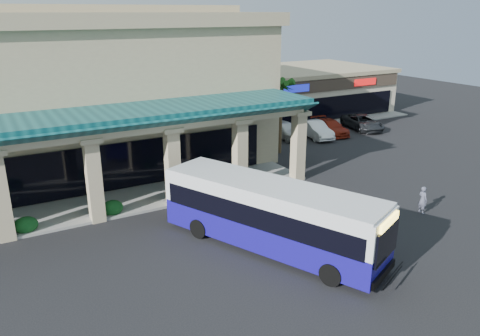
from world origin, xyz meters
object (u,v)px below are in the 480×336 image
pedestrian (423,200)px  car_silver (284,129)px  car_white (315,129)px  car_red (330,127)px  transit_bus (270,217)px  car_gray (362,122)px

pedestrian → car_silver: 17.86m
car_white → car_red: size_ratio=0.98×
pedestrian → car_red: 18.16m
transit_bus → car_silver: bearing=29.5°
car_red → pedestrian: bearing=-106.4°
car_silver → car_gray: 8.56m
car_white → car_gray: 5.96m
transit_bus → pedestrian: size_ratio=7.40×
pedestrian → car_silver: bearing=-2.5°
car_white → transit_bus: bearing=-125.4°
transit_bus → car_red: transit_bus is taller
pedestrian → car_red: pedestrian is taller
car_gray → car_white: bearing=-166.0°
car_silver → car_gray: bearing=-12.4°
car_red → car_white: bearing=-164.5°
transit_bus → car_gray: (20.98, 15.75, -0.94)m
transit_bus → car_silver: (12.50, 16.86, -0.86)m
car_white → car_gray: (5.96, 0.19, -0.04)m
car_white → car_red: (2.04, 0.30, -0.08)m
car_gray → car_silver: bearing=-175.3°
pedestrian → car_white: pedestrian is taller
car_silver → car_white: 2.84m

